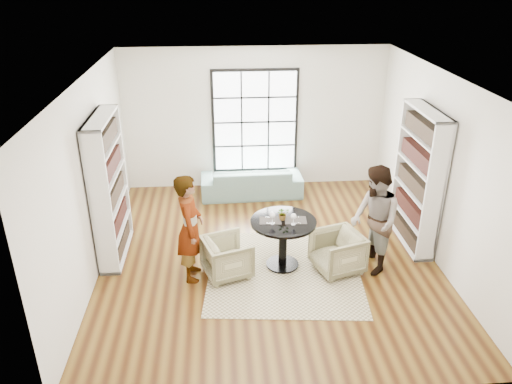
{
  "coord_description": "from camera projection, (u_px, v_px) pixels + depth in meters",
  "views": [
    {
      "loc": [
        -0.76,
        -7.16,
        4.55
      ],
      "look_at": [
        -0.18,
        0.4,
        1.01
      ],
      "focal_mm": 35.0,
      "sensor_mm": 36.0,
      "label": 1
    }
  ],
  "objects": [
    {
      "name": "person_left",
      "position": [
        190.0,
        228.0,
        7.55
      ],
      "size": [
        0.42,
        0.64,
        1.73
      ],
      "primitive_type": "imported",
      "rotation": [
        0.0,
        0.0,
        1.56
      ],
      "color": "gray",
      "rests_on": "ground"
    },
    {
      "name": "cutlery_right",
      "position": [
        296.0,
        220.0,
        7.83
      ],
      "size": [
        0.15,
        0.23,
        0.01
      ],
      "primitive_type": null,
      "rotation": [
        0.0,
        0.0,
        -0.07
      ],
      "color": "silver",
      "rests_on": "placemat_right"
    },
    {
      "name": "placemat_right",
      "position": [
        296.0,
        220.0,
        7.83
      ],
      "size": [
        0.36,
        0.28,
        0.01
      ],
      "primitive_type": "cube",
      "rotation": [
        0.0,
        0.0,
        -0.07
      ],
      "color": "#292623",
      "rests_on": "pedestal_table"
    },
    {
      "name": "armchair_right",
      "position": [
        337.0,
        252.0,
        7.93
      ],
      "size": [
        0.9,
        0.89,
        0.66
      ],
      "primitive_type": "imported",
      "rotation": [
        0.0,
        0.0,
        -1.27
      ],
      "color": "tan",
      "rests_on": "ground"
    },
    {
      "name": "rug",
      "position": [
        284.0,
        271.0,
        8.02
      ],
      "size": [
        2.62,
        2.62,
        0.01
      ],
      "primitive_type": "cube",
      "rotation": [
        0.0,
        0.0,
        -0.1
      ],
      "color": "#C0B590",
      "rests_on": "ground"
    },
    {
      "name": "cutlery_left",
      "position": [
        270.0,
        220.0,
        7.82
      ],
      "size": [
        0.15,
        0.23,
        0.01
      ],
      "primitive_type": null,
      "rotation": [
        0.0,
        0.0,
        -0.07
      ],
      "color": "silver",
      "rests_on": "placemat_left"
    },
    {
      "name": "pedestal_table",
      "position": [
        283.0,
        234.0,
        7.93
      ],
      "size": [
        1.04,
        1.04,
        0.83
      ],
      "rotation": [
        0.0,
        0.0,
        -0.07
      ],
      "color": "black",
      "rests_on": "ground"
    },
    {
      "name": "armchair_left",
      "position": [
        227.0,
        257.0,
        7.82
      ],
      "size": [
        0.88,
        0.87,
        0.64
      ],
      "primitive_type": "imported",
      "rotation": [
        0.0,
        0.0,
        1.9
      ],
      "color": "tan",
      "rests_on": "ground"
    },
    {
      "name": "flower_centerpiece",
      "position": [
        283.0,
        213.0,
        7.82
      ],
      "size": [
        0.22,
        0.2,
        0.21
      ],
      "primitive_type": "imported",
      "rotation": [
        0.0,
        0.0,
        0.2
      ],
      "color": "gray",
      "rests_on": "pedestal_table"
    },
    {
      "name": "wine_glass_left",
      "position": [
        272.0,
        215.0,
        7.67
      ],
      "size": [
        0.09,
        0.09,
        0.2
      ],
      "color": "silver",
      "rests_on": "pedestal_table"
    },
    {
      "name": "wine_glass_right",
      "position": [
        294.0,
        217.0,
        7.66
      ],
      "size": [
        0.09,
        0.09,
        0.19
      ],
      "color": "silver",
      "rests_on": "pedestal_table"
    },
    {
      "name": "ground",
      "position": [
        268.0,
        256.0,
        8.45
      ],
      "size": [
        6.0,
        6.0,
        0.0
      ],
      "primitive_type": "plane",
      "color": "brown"
    },
    {
      "name": "room_shell",
      "position": [
        266.0,
        175.0,
        8.41
      ],
      "size": [
        6.0,
        6.01,
        6.0
      ],
      "color": "silver",
      "rests_on": "ground"
    },
    {
      "name": "sofa",
      "position": [
        251.0,
        181.0,
        10.52
      ],
      "size": [
        2.13,
        0.88,
        0.62
      ],
      "primitive_type": "imported",
      "rotation": [
        0.0,
        0.0,
        3.17
      ],
      "color": "slate",
      "rests_on": "ground"
    },
    {
      "name": "placemat_left",
      "position": [
        270.0,
        221.0,
        7.82
      ],
      "size": [
        0.36,
        0.28,
        0.01
      ],
      "primitive_type": "cube",
      "rotation": [
        0.0,
        0.0,
        -0.07
      ],
      "color": "#292623",
      "rests_on": "pedestal_table"
    },
    {
      "name": "person_right",
      "position": [
        375.0,
        220.0,
        7.74
      ],
      "size": [
        0.74,
        0.91,
        1.76
      ],
      "primitive_type": "imported",
      "rotation": [
        0.0,
        0.0,
        -1.48
      ],
      "color": "gray",
      "rests_on": "ground"
    }
  ]
}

